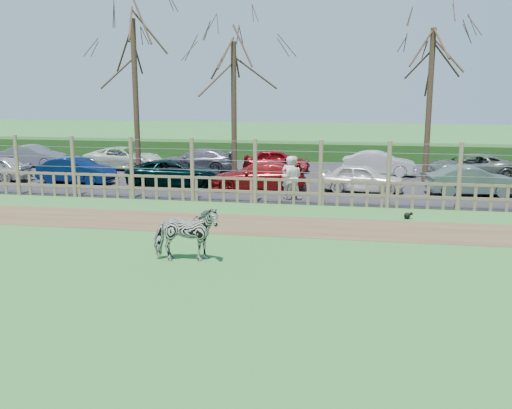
% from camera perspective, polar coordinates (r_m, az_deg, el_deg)
% --- Properties ---
extents(ground, '(120.00, 120.00, 0.00)m').
position_cam_1_polar(ground, '(14.53, -5.63, -6.08)').
color(ground, '#508948').
rests_on(ground, ground).
extents(dirt_strip, '(34.00, 2.80, 0.01)m').
position_cam_1_polar(dirt_strip, '(18.74, -1.95, -1.96)').
color(dirt_strip, brown).
rests_on(dirt_strip, ground).
extents(asphalt, '(44.00, 13.00, 0.04)m').
position_cam_1_polar(asphalt, '(28.41, 2.21, 2.75)').
color(asphalt, '#232326').
rests_on(asphalt, ground).
extents(hedge, '(46.00, 2.00, 1.10)m').
position_cam_1_polar(hedge, '(35.23, 3.77, 5.33)').
color(hedge, '#1E4716').
rests_on(hedge, ground).
extents(fence, '(30.16, 0.16, 2.50)m').
position_cam_1_polar(fence, '(21.95, -0.08, 2.19)').
color(fence, brown).
rests_on(fence, ground).
extents(tree_left, '(4.80, 4.80, 7.88)m').
position_cam_1_polar(tree_left, '(27.81, -12.09, 13.88)').
color(tree_left, '#3D2B1E').
rests_on(tree_left, ground).
extents(tree_mid, '(4.80, 4.80, 6.83)m').
position_cam_1_polar(tree_mid, '(27.44, -2.25, 12.59)').
color(tree_mid, '#3D2B1E').
rests_on(tree_mid, ground).
extents(tree_right, '(4.80, 4.80, 7.35)m').
position_cam_1_polar(tree_right, '(27.52, 17.13, 12.88)').
color(tree_right, '#3D2B1E').
rests_on(tree_right, ground).
extents(zebra, '(1.82, 1.08, 1.44)m').
position_cam_1_polar(zebra, '(14.72, -7.04, -2.96)').
color(zebra, gray).
rests_on(zebra, ground).
extents(visitor_a, '(0.67, 0.48, 1.72)m').
position_cam_1_polar(visitor_a, '(22.54, 3.38, 2.67)').
color(visitor_a, silver).
rests_on(visitor_a, asphalt).
extents(visitor_b, '(0.88, 0.71, 1.72)m').
position_cam_1_polar(visitor_b, '(22.59, 3.60, 2.69)').
color(visitor_b, white).
rests_on(visitor_b, asphalt).
extents(crow, '(0.30, 0.22, 0.24)m').
position_cam_1_polar(crow, '(20.12, 14.92, -1.07)').
color(crow, black).
rests_on(crow, ground).
extents(car_1, '(3.76, 1.66, 1.20)m').
position_cam_1_polar(car_1, '(27.66, -17.49, 3.27)').
color(car_1, '#07194A').
rests_on(car_1, asphalt).
extents(car_2, '(4.55, 2.56, 1.20)m').
position_cam_1_polar(car_2, '(25.88, -8.09, 3.15)').
color(car_2, black).
rests_on(car_2, asphalt).
extents(car_3, '(4.30, 2.15, 1.20)m').
position_cam_1_polar(car_3, '(24.68, 0.27, 2.86)').
color(car_3, maroon).
rests_on(car_3, asphalt).
extents(car_4, '(3.65, 1.79, 1.20)m').
position_cam_1_polar(car_4, '(24.58, 10.56, 2.62)').
color(car_4, white).
rests_on(car_4, asphalt).
extents(car_5, '(3.77, 1.70, 1.20)m').
position_cam_1_polar(car_5, '(25.00, 20.85, 2.21)').
color(car_5, '#516660').
rests_on(car_5, asphalt).
extents(car_7, '(3.73, 1.54, 1.20)m').
position_cam_1_polar(car_7, '(34.31, -21.31, 4.54)').
color(car_7, slate).
rests_on(car_7, asphalt).
extents(car_8, '(4.44, 2.27, 1.20)m').
position_cam_1_polar(car_8, '(31.80, -13.03, 4.54)').
color(car_8, silver).
rests_on(car_8, asphalt).
extents(car_9, '(4.25, 2.00, 1.20)m').
position_cam_1_polar(car_9, '(30.32, -5.99, 4.44)').
color(car_9, '#5B5765').
rests_on(car_9, asphalt).
extents(car_10, '(3.68, 1.86, 1.20)m').
position_cam_1_polar(car_10, '(30.02, 2.06, 4.42)').
color(car_10, maroon).
rests_on(car_10, asphalt).
extents(car_11, '(3.70, 1.45, 1.20)m').
position_cam_1_polar(car_11, '(29.53, 12.21, 4.05)').
color(car_11, silver).
rests_on(car_11, asphalt).
extents(car_12, '(4.49, 2.39, 1.20)m').
position_cam_1_polar(car_12, '(29.68, 20.46, 3.61)').
color(car_12, '#61695D').
rests_on(car_12, asphalt).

